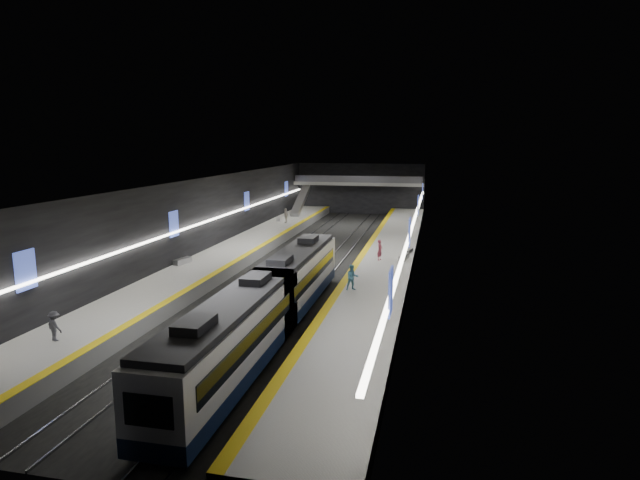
% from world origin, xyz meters
% --- Properties ---
extents(ground, '(70.00, 70.00, 0.00)m').
position_xyz_m(ground, '(0.00, 0.00, 0.00)').
color(ground, black).
rests_on(ground, ground).
extents(ceiling, '(20.00, 70.00, 0.04)m').
position_xyz_m(ceiling, '(0.00, 0.00, 8.00)').
color(ceiling, beige).
rests_on(ceiling, wall_left).
extents(wall_left, '(0.04, 70.00, 8.00)m').
position_xyz_m(wall_left, '(-10.00, 0.00, 4.00)').
color(wall_left, black).
rests_on(wall_left, ground).
extents(wall_right, '(0.04, 70.00, 8.00)m').
position_xyz_m(wall_right, '(10.00, 0.00, 4.00)').
color(wall_right, black).
rests_on(wall_right, ground).
extents(wall_back, '(20.00, 0.04, 8.00)m').
position_xyz_m(wall_back, '(0.00, 35.00, 4.00)').
color(wall_back, black).
rests_on(wall_back, ground).
extents(wall_front, '(20.00, 0.04, 8.00)m').
position_xyz_m(wall_front, '(0.00, -35.00, 4.00)').
color(wall_front, black).
rests_on(wall_front, ground).
extents(platform_left, '(5.00, 70.00, 1.00)m').
position_xyz_m(platform_left, '(-7.50, 0.00, 0.50)').
color(platform_left, slate).
rests_on(platform_left, ground).
extents(tile_surface_left, '(5.00, 70.00, 0.02)m').
position_xyz_m(tile_surface_left, '(-7.50, 0.00, 1.01)').
color(tile_surface_left, '#A2A29D').
rests_on(tile_surface_left, platform_left).
extents(tactile_strip_left, '(0.60, 70.00, 0.02)m').
position_xyz_m(tactile_strip_left, '(-5.30, 0.00, 1.02)').
color(tactile_strip_left, yellow).
rests_on(tactile_strip_left, platform_left).
extents(platform_right, '(5.00, 70.00, 1.00)m').
position_xyz_m(platform_right, '(7.50, 0.00, 0.50)').
color(platform_right, slate).
rests_on(platform_right, ground).
extents(tile_surface_right, '(5.00, 70.00, 0.02)m').
position_xyz_m(tile_surface_right, '(7.50, 0.00, 1.01)').
color(tile_surface_right, '#A2A29D').
rests_on(tile_surface_right, platform_right).
extents(tactile_strip_right, '(0.60, 70.00, 0.02)m').
position_xyz_m(tactile_strip_right, '(5.30, 0.00, 1.02)').
color(tactile_strip_right, yellow).
rests_on(tactile_strip_right, platform_right).
extents(rails, '(6.52, 70.00, 0.12)m').
position_xyz_m(rails, '(-0.00, 0.00, 0.06)').
color(rails, gray).
rests_on(rails, ground).
extents(train, '(2.69, 27.17, 3.60)m').
position_xyz_m(train, '(2.50, -20.44, 2.20)').
color(train, '#0F1C39').
rests_on(train, ground).
extents(ad_posters, '(19.94, 53.50, 2.20)m').
position_xyz_m(ad_posters, '(-0.00, 1.00, 4.50)').
color(ad_posters, '#4358CA').
rests_on(ad_posters, wall_left).
extents(cove_light_left, '(0.25, 68.60, 0.12)m').
position_xyz_m(cove_light_left, '(-9.80, 0.00, 3.80)').
color(cove_light_left, white).
rests_on(cove_light_left, wall_left).
extents(cove_light_right, '(0.25, 68.60, 0.12)m').
position_xyz_m(cove_light_right, '(9.80, 0.00, 3.80)').
color(cove_light_right, white).
rests_on(cove_light_right, wall_right).
extents(mezzanine_bridge, '(20.00, 3.00, 1.50)m').
position_xyz_m(mezzanine_bridge, '(0.00, 32.93, 5.04)').
color(mezzanine_bridge, gray).
rests_on(mezzanine_bridge, wall_left).
extents(escalator, '(1.20, 7.50, 3.92)m').
position_xyz_m(escalator, '(-7.50, 26.00, 2.90)').
color(escalator, '#99999E').
rests_on(escalator, platform_left).
extents(bench_left_near, '(0.92, 2.04, 0.48)m').
position_xyz_m(bench_left_near, '(-9.37, -7.81, 1.24)').
color(bench_left_near, '#99999E').
rests_on(bench_left_near, platform_left).
extents(bench_left_far, '(0.93, 1.81, 0.43)m').
position_xyz_m(bench_left_far, '(-8.66, 18.48, 1.21)').
color(bench_left_far, '#99999E').
rests_on(bench_left_far, platform_left).
extents(bench_right_near, '(0.86, 1.99, 0.47)m').
position_xyz_m(bench_right_near, '(9.21, -2.05, 1.24)').
color(bench_right_near, '#99999E').
rests_on(bench_right_near, platform_right).
extents(bench_right_far, '(0.76, 1.68, 0.40)m').
position_xyz_m(bench_right_far, '(9.50, 0.97, 1.20)').
color(bench_right_far, '#99999E').
rests_on(bench_right_far, platform_right).
extents(passenger_right_a, '(0.63, 0.77, 1.82)m').
position_xyz_m(passenger_right_a, '(7.12, -2.76, 1.91)').
color(passenger_right_a, '#AB4053').
rests_on(passenger_right_a, platform_right).
extents(passenger_right_b, '(1.09, 0.99, 1.84)m').
position_xyz_m(passenger_right_b, '(6.24, -12.89, 1.92)').
color(passenger_right_b, '#5599B8').
rests_on(passenger_right_b, platform_right).
extents(passenger_left_a, '(0.62, 1.17, 1.91)m').
position_xyz_m(passenger_left_a, '(-7.06, 16.64, 1.95)').
color(passenger_left_a, beige).
rests_on(passenger_left_a, platform_left).
extents(passenger_left_b, '(1.19, 0.93, 1.62)m').
position_xyz_m(passenger_left_b, '(-7.59, -25.99, 1.81)').
color(passenger_left_b, '#44444C').
rests_on(passenger_left_b, platform_left).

